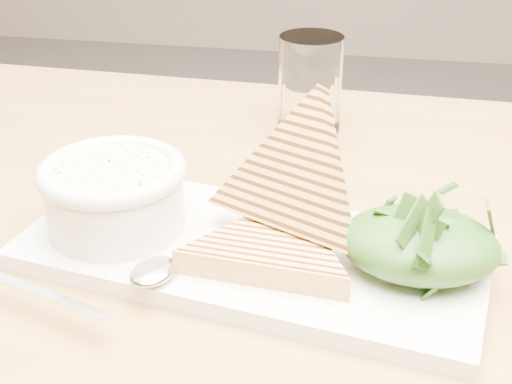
% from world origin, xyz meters
% --- Properties ---
extents(table_top, '(1.24, 0.85, 0.04)m').
position_xyz_m(table_top, '(-0.00, -0.09, 0.75)').
color(table_top, olive).
rests_on(table_top, ground).
extents(table_leg_bl, '(0.06, 0.06, 0.73)m').
position_xyz_m(table_leg_bl, '(-0.56, 0.26, 0.37)').
color(table_leg_bl, olive).
rests_on(table_leg_bl, ground).
extents(platter, '(0.38, 0.22, 0.01)m').
position_xyz_m(platter, '(-0.12, -0.09, 0.78)').
color(platter, white).
rests_on(platter, table_top).
extents(soup_bowl, '(0.11, 0.11, 0.04)m').
position_xyz_m(soup_bowl, '(-0.23, -0.08, 0.81)').
color(soup_bowl, white).
rests_on(soup_bowl, platter).
extents(soup, '(0.09, 0.09, 0.01)m').
position_xyz_m(soup, '(-0.23, -0.08, 0.84)').
color(soup, '#F8E49A').
rests_on(soup, soup_bowl).
extents(bowl_rim, '(0.12, 0.12, 0.01)m').
position_xyz_m(bowl_rim, '(-0.23, -0.08, 0.84)').
color(bowl_rim, white).
rests_on(bowl_rim, soup_bowl).
extents(sandwich_flat, '(0.16, 0.16, 0.02)m').
position_xyz_m(sandwich_flat, '(-0.10, -0.11, 0.80)').
color(sandwich_flat, '#C49044').
rests_on(sandwich_flat, platter).
extents(sandwich_lean, '(0.20, 0.20, 0.17)m').
position_xyz_m(sandwich_lean, '(-0.09, -0.07, 0.84)').
color(sandwich_lean, '#C49044').
rests_on(sandwich_lean, sandwich_flat).
extents(salad_base, '(0.11, 0.09, 0.04)m').
position_xyz_m(salad_base, '(0.01, -0.10, 0.81)').
color(salad_base, black).
rests_on(salad_base, platter).
extents(arugula_pile, '(0.11, 0.10, 0.05)m').
position_xyz_m(arugula_pile, '(0.01, -0.10, 0.81)').
color(arugula_pile, '#2F5F1D').
rests_on(arugula_pile, platter).
extents(spoon_bowl, '(0.04, 0.05, 0.01)m').
position_xyz_m(spoon_bowl, '(-0.17, -0.15, 0.79)').
color(spoon_bowl, silver).
rests_on(spoon_bowl, platter).
extents(spoon_handle, '(0.10, 0.04, 0.00)m').
position_xyz_m(spoon_handle, '(-0.24, -0.18, 0.79)').
color(spoon_handle, silver).
rests_on(spoon_handle, platter).
extents(glass_near, '(0.07, 0.07, 0.10)m').
position_xyz_m(glass_near, '(-0.10, 0.18, 0.82)').
color(glass_near, white).
rests_on(glass_near, table_top).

